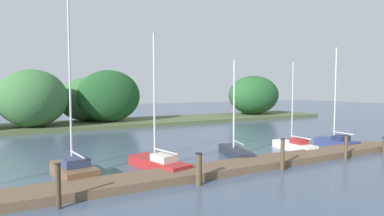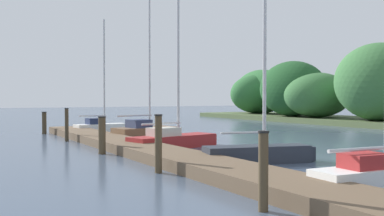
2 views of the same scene
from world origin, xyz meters
name	(u,v)px [view 2 (image 2 of 2)]	position (x,y,z in m)	size (l,w,h in m)	color
dock_pier	(157,153)	(0.00, 11.76, 0.17)	(26.39, 1.80, 0.35)	brown
sailboat_0	(102,126)	(-11.74, 13.59, 0.41)	(1.30, 3.30, 6.61)	white
sailboat_1	(147,131)	(-6.58, 14.21, 0.43)	(1.85, 3.47, 8.00)	brown
sailboat_2	(175,138)	(-2.64, 13.75, 0.39)	(2.04, 4.27, 6.84)	maroon
sailboat_3	(262,151)	(2.51, 14.24, 0.37)	(1.69, 3.69, 5.75)	#232833
sailboat_4	(380,174)	(7.16, 14.01, 0.35)	(1.13, 3.55, 5.81)	white
mooring_piling_0	(44,123)	(-12.37, 10.44, 0.63)	(0.28, 0.28, 1.26)	#3D3323
mooring_piling_1	(67,125)	(-7.50, 10.52, 0.79)	(0.20, 0.20, 1.56)	#3D3323
mooring_piling_2	(102,135)	(-2.05, 10.49, 0.69)	(0.30, 0.30, 1.38)	#4C3D28
mooring_piling_3	(158,143)	(2.75, 10.54, 0.81)	(0.23, 0.23, 1.61)	#4C3D28
mooring_piling_4	(263,171)	(7.51, 10.44, 0.74)	(0.21, 0.21, 1.47)	#4C3D28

